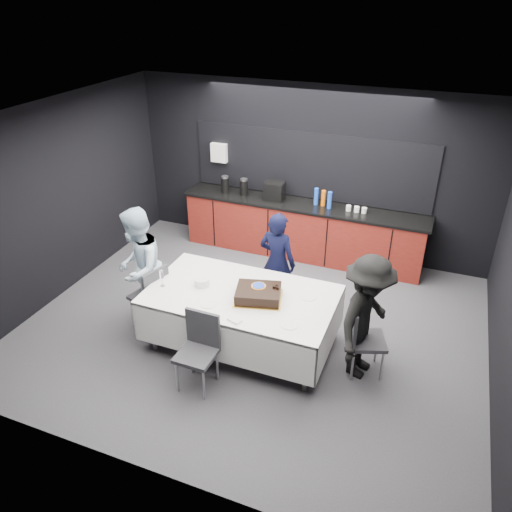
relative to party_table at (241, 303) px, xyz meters
The scene contains 18 objects.
ground 0.76m from the party_table, 90.00° to the left, with size 6.00×6.00×0.00m, color #434348.
room_shell 1.28m from the party_table, 90.00° to the left, with size 6.04×5.04×2.82m.
kitchenette 2.62m from the party_table, 90.35° to the left, with size 4.10×0.64×2.05m.
party_table is the anchor object (origin of this frame).
cake_assembly 0.32m from the party_table, ahead, with size 0.67×0.60×0.18m.
plate_stack 0.57m from the party_table, behind, with size 0.19×0.19×0.10m, color white.
loose_plate_near 0.47m from the party_table, 128.15° to the right, with size 0.20×0.20×0.01m, color white.
loose_plate_right_a 0.83m from the party_table, 16.99° to the left, with size 0.22×0.22×0.01m, color white.
loose_plate_right_b 0.86m from the party_table, 26.81° to the right, with size 0.21×0.21×0.01m, color white.
loose_plate_far 0.44m from the party_table, 83.84° to the left, with size 0.21×0.21×0.01m, color white.
fork_pile 0.58m from the party_table, 74.28° to the right, with size 0.16×0.10×0.02m, color white.
champagne_flute 1.05m from the party_table, 168.34° to the right, with size 0.06×0.06×0.22m.
chair_left 1.26m from the party_table, behind, with size 0.52×0.52×0.92m.
chair_right 1.50m from the party_table, ahead, with size 0.54×0.54×0.92m.
chair_near 0.83m from the party_table, 102.24° to the right, with size 0.43×0.43×0.92m.
person_center 0.97m from the party_table, 81.83° to the left, with size 0.54×0.36×1.48m, color black.
person_left 1.47m from the party_table, behind, with size 0.81×0.63×1.67m, color silver.
person_right 1.54m from the party_table, ahead, with size 1.02×0.58×1.57m, color black.
Camera 1 is at (2.06, -5.10, 4.18)m, focal length 35.00 mm.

